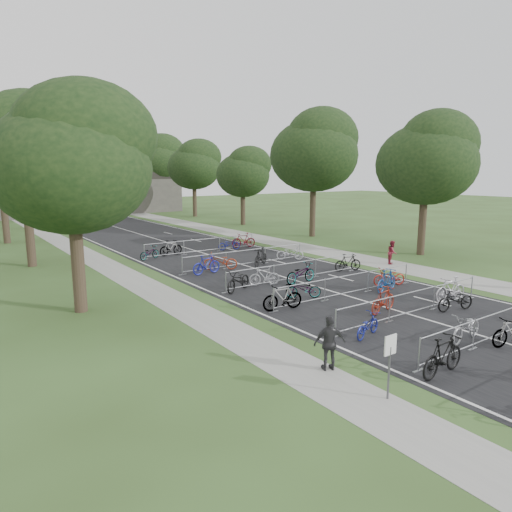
% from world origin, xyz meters
% --- Properties ---
extents(road, '(11.00, 140.00, 0.01)m').
position_xyz_m(road, '(0.00, 50.00, 0.01)').
color(road, black).
rests_on(road, ground).
extents(sidewalk_right, '(3.00, 140.00, 0.01)m').
position_xyz_m(sidewalk_right, '(8.00, 50.00, 0.01)').
color(sidewalk_right, gray).
rests_on(sidewalk_right, ground).
extents(sidewalk_left, '(2.00, 140.00, 0.01)m').
position_xyz_m(sidewalk_left, '(-7.50, 50.00, 0.01)').
color(sidewalk_left, gray).
rests_on(sidewalk_left, ground).
extents(lane_markings, '(0.12, 140.00, 0.00)m').
position_xyz_m(lane_markings, '(0.00, 50.00, 0.00)').
color(lane_markings, silver).
rests_on(lane_markings, ground).
extents(overpass_bridge, '(31.00, 8.00, 7.05)m').
position_xyz_m(overpass_bridge, '(0.00, 65.00, 3.53)').
color(overpass_bridge, '#423F3B').
rests_on(overpass_bridge, ground).
extents(park_sign, '(0.45, 0.06, 1.83)m').
position_xyz_m(park_sign, '(-6.80, 3.00, 1.27)').
color(park_sign, '#4C4C51').
rests_on(park_sign, ground).
extents(tree_left_0, '(6.72, 6.72, 10.25)m').
position_xyz_m(tree_left_0, '(-11.39, 15.93, 6.49)').
color(tree_left_0, '#33261C').
rests_on(tree_left_0, ground).
extents(tree_right_0, '(7.17, 7.17, 10.93)m').
position_xyz_m(tree_right_0, '(13.11, 15.93, 6.92)').
color(tree_right_0, '#33261C').
rests_on(tree_right_0, ground).
extents(tree_left_1, '(7.56, 7.56, 11.53)m').
position_xyz_m(tree_left_1, '(-11.39, 27.93, 7.30)').
color(tree_left_1, '#33261C').
rests_on(tree_left_1, ground).
extents(tree_right_1, '(8.18, 8.18, 12.47)m').
position_xyz_m(tree_right_1, '(13.11, 27.93, 7.90)').
color(tree_right_1, '#33261C').
rests_on(tree_right_1, ground).
extents(tree_right_2, '(6.16, 6.16, 9.39)m').
position_xyz_m(tree_right_2, '(13.11, 39.93, 5.95)').
color(tree_right_2, '#33261C').
rests_on(tree_right_2, ground).
extents(tree_right_3, '(7.17, 7.17, 10.93)m').
position_xyz_m(tree_right_3, '(13.11, 51.93, 6.92)').
color(tree_right_3, '#33261C').
rests_on(tree_right_3, ground).
extents(tree_right_4, '(8.18, 8.18, 12.47)m').
position_xyz_m(tree_right_4, '(13.11, 63.93, 7.90)').
color(tree_right_4, '#33261C').
rests_on(tree_right_4, ground).
extents(tree_right_5, '(6.16, 6.16, 9.39)m').
position_xyz_m(tree_right_5, '(13.11, 75.93, 5.95)').
color(tree_right_5, '#33261C').
rests_on(tree_right_5, ground).
extents(tree_right_6, '(7.17, 7.17, 10.93)m').
position_xyz_m(tree_right_6, '(13.11, 87.93, 6.92)').
color(tree_right_6, '#33261C').
rests_on(tree_right_6, ground).
extents(barrier_row_1, '(9.70, 0.08, 1.10)m').
position_xyz_m(barrier_row_1, '(0.00, 3.60, 0.55)').
color(barrier_row_1, '#999CA1').
rests_on(barrier_row_1, ground).
extents(barrier_row_2, '(9.70, 0.08, 1.10)m').
position_xyz_m(barrier_row_2, '(0.00, 7.20, 0.55)').
color(barrier_row_2, '#999CA1').
rests_on(barrier_row_2, ground).
extents(barrier_row_3, '(9.70, 0.08, 1.10)m').
position_xyz_m(barrier_row_3, '(0.00, 11.00, 0.55)').
color(barrier_row_3, '#999CA1').
rests_on(barrier_row_3, ground).
extents(barrier_row_4, '(9.70, 0.08, 1.10)m').
position_xyz_m(barrier_row_4, '(0.00, 15.00, 0.55)').
color(barrier_row_4, '#999CA1').
rests_on(barrier_row_4, ground).
extents(barrier_row_5, '(9.70, 0.08, 1.10)m').
position_xyz_m(barrier_row_5, '(0.00, 20.00, 0.55)').
color(barrier_row_5, '#999CA1').
rests_on(barrier_row_5, ground).
extents(barrier_row_6, '(9.70, 0.08, 1.10)m').
position_xyz_m(barrier_row_6, '(0.00, 26.00, 0.55)').
color(barrier_row_6, '#999CA1').
rests_on(barrier_row_6, ground).
extents(bike_4, '(2.11, 0.68, 1.25)m').
position_xyz_m(bike_4, '(-4.30, 3.00, 0.63)').
color(bike_4, black).
rests_on(bike_4, ground).
extents(bike_5, '(2.04, 0.90, 1.04)m').
position_xyz_m(bike_5, '(-1.01, 4.16, 0.52)').
color(bike_5, '#96979D').
rests_on(bike_5, ground).
extents(bike_6, '(1.89, 0.99, 1.09)m').
position_xyz_m(bike_6, '(-0.16, 2.97, 0.55)').
color(bike_6, '#999CA1').
rests_on(bike_6, ground).
extents(bike_8, '(1.78, 1.03, 0.88)m').
position_xyz_m(bike_8, '(-3.60, 6.54, 0.44)').
color(bike_8, navy).
rests_on(bike_8, ground).
extents(bike_9, '(1.99, 0.88, 1.15)m').
position_xyz_m(bike_9, '(-0.77, 8.15, 0.58)').
color(bike_9, maroon).
rests_on(bike_9, ground).
extents(bike_10, '(2.04, 1.10, 1.02)m').
position_xyz_m(bike_10, '(2.09, 6.49, 0.51)').
color(bike_10, black).
rests_on(bike_10, ground).
extents(bike_11, '(2.05, 0.78, 1.20)m').
position_xyz_m(bike_11, '(3.28, 7.49, 0.60)').
color(bike_11, '#B4B2BA').
rests_on(bike_11, ground).
extents(bike_12, '(2.02, 0.88, 1.18)m').
position_xyz_m(bike_12, '(-4.10, 11.00, 0.59)').
color(bike_12, '#999CA1').
rests_on(bike_12, ground).
extents(bike_13, '(1.79, 1.41, 0.91)m').
position_xyz_m(bike_13, '(-2.06, 11.94, 0.45)').
color(bike_13, '#999CA1').
rests_on(bike_13, ground).
extents(bike_14, '(2.04, 0.97, 1.18)m').
position_xyz_m(bike_14, '(2.24, 10.41, 0.59)').
color(bike_14, '#19488E').
rests_on(bike_14, ground).
extents(bike_15, '(1.97, 1.25, 0.98)m').
position_xyz_m(bike_15, '(3.37, 11.14, 0.49)').
color(bike_15, '#A11F17').
rests_on(bike_15, ground).
extents(bike_16, '(2.26, 1.66, 1.13)m').
position_xyz_m(bike_16, '(-3.91, 14.89, 0.57)').
color(bike_16, black).
rests_on(bike_16, ground).
extents(bike_17, '(1.80, 1.02, 1.04)m').
position_xyz_m(bike_17, '(-2.13, 15.08, 0.52)').
color(bike_17, '#94959B').
rests_on(bike_17, ground).
extents(bike_18, '(2.15, 0.89, 1.10)m').
position_xyz_m(bike_18, '(-0.16, 14.37, 0.55)').
color(bike_18, '#999CA1').
rests_on(bike_18, ground).
extents(bike_19, '(1.86, 1.01, 1.08)m').
position_xyz_m(bike_19, '(4.30, 15.07, 0.54)').
color(bike_19, black).
rests_on(bike_19, ground).
extents(bike_20, '(2.01, 0.77, 1.18)m').
position_xyz_m(bike_20, '(-3.33, 19.33, 0.59)').
color(bike_20, navy).
rests_on(bike_20, ground).
extents(bike_21, '(2.18, 1.70, 1.10)m').
position_xyz_m(bike_21, '(-2.01, 19.91, 0.55)').
color(bike_21, maroon).
rests_on(bike_21, ground).
extents(bike_22, '(1.97, 1.51, 1.18)m').
position_xyz_m(bike_22, '(0.75, 19.42, 0.59)').
color(bike_22, black).
rests_on(bike_22, ground).
extents(bike_23, '(1.94, 1.57, 0.99)m').
position_xyz_m(bike_23, '(3.66, 19.95, 0.50)').
color(bike_23, '#B3B4BB').
rests_on(bike_23, ground).
extents(bike_24, '(1.86, 1.24, 0.92)m').
position_xyz_m(bike_24, '(-4.30, 25.84, 0.46)').
color(bike_24, '#999CA1').
rests_on(bike_24, ground).
extents(bike_25, '(1.93, 0.76, 1.13)m').
position_xyz_m(bike_25, '(-2.41, 26.37, 0.57)').
color(bike_25, '#999CA1').
rests_on(bike_25, ground).
extents(bike_26, '(1.86, 0.99, 0.93)m').
position_xyz_m(bike_26, '(2.37, 25.93, 0.46)').
color(bike_26, '#1C229A').
rests_on(bike_26, ground).
extents(bike_27, '(2.05, 1.05, 1.19)m').
position_xyz_m(bike_27, '(3.98, 26.30, 0.59)').
color(bike_27, maroon).
rests_on(bike_27, ground).
extents(pedestrian_b, '(0.96, 0.91, 1.57)m').
position_xyz_m(pedestrian_b, '(8.32, 14.90, 0.79)').
color(pedestrian_b, maroon).
rests_on(pedestrian_b, ground).
extents(pedestrian_c, '(1.10, 0.80, 1.74)m').
position_xyz_m(pedestrian_c, '(-6.80, 5.26, 0.87)').
color(pedestrian_c, '#2C2B2E').
rests_on(pedestrian_c, ground).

